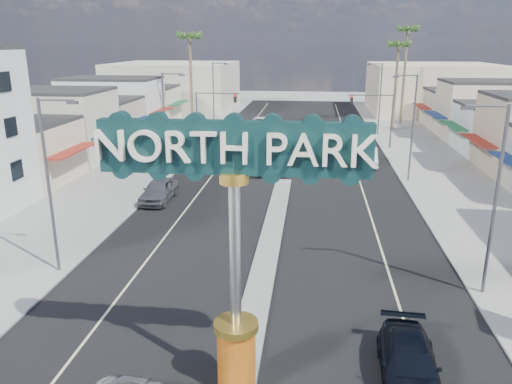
% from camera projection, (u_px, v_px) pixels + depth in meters
% --- Properties ---
extents(ground, '(160.00, 160.00, 0.00)m').
position_uv_depth(ground, '(284.00, 178.00, 43.92)').
color(ground, gray).
rests_on(ground, ground).
extents(road, '(20.00, 120.00, 0.01)m').
position_uv_depth(road, '(284.00, 178.00, 43.91)').
color(road, black).
rests_on(road, ground).
extents(median_island, '(1.30, 30.00, 0.16)m').
position_uv_depth(median_island, '(268.00, 249.00, 28.68)').
color(median_island, gray).
rests_on(median_island, ground).
extents(sidewalk_left, '(8.00, 120.00, 0.12)m').
position_uv_depth(sidewalk_left, '(131.00, 173.00, 45.42)').
color(sidewalk_left, gray).
rests_on(sidewalk_left, ground).
extents(sidewalk_right, '(8.00, 120.00, 0.12)m').
position_uv_depth(sidewalk_right, '(449.00, 182.00, 42.38)').
color(sidewalk_right, gray).
rests_on(sidewalk_right, ground).
extents(storefront_row_left, '(12.00, 42.00, 6.00)m').
position_uv_depth(storefront_row_left, '(86.00, 118.00, 58.02)').
color(storefront_row_left, beige).
rests_on(storefront_row_left, ground).
extents(backdrop_far_left, '(20.00, 20.00, 8.00)m').
position_uv_depth(backdrop_far_left, '(175.00, 86.00, 87.94)').
color(backdrop_far_left, '#B7B29E').
rests_on(backdrop_far_left, ground).
extents(backdrop_far_right, '(20.00, 20.00, 8.00)m').
position_uv_depth(backdrop_far_right, '(432.00, 89.00, 83.17)').
color(backdrop_far_right, beige).
rests_on(backdrop_far_right, ground).
extents(gateway_sign, '(8.20, 1.50, 9.15)m').
position_uv_depth(gateway_sign, '(235.00, 229.00, 15.55)').
color(gateway_sign, '#D04710').
rests_on(gateway_sign, median_island).
extents(traffic_signal_left, '(5.09, 0.45, 6.00)m').
position_uv_depth(traffic_signal_left, '(212.00, 108.00, 56.99)').
color(traffic_signal_left, '#47474C').
rests_on(traffic_signal_left, ground).
extents(traffic_signal_right, '(5.09, 0.45, 6.00)m').
position_uv_depth(traffic_signal_right, '(376.00, 110.00, 54.99)').
color(traffic_signal_right, '#47474C').
rests_on(traffic_signal_right, ground).
extents(streetlight_l_near, '(2.03, 0.22, 9.00)m').
position_uv_depth(streetlight_l_near, '(51.00, 178.00, 24.56)').
color(streetlight_l_near, '#47474C').
rests_on(streetlight_l_near, ground).
extents(streetlight_l_mid, '(2.03, 0.22, 9.00)m').
position_uv_depth(streetlight_l_mid, '(166.00, 119.00, 43.58)').
color(streetlight_l_mid, '#47474C').
rests_on(streetlight_l_mid, ground).
extents(streetlight_l_far, '(2.03, 0.22, 9.00)m').
position_uv_depth(streetlight_l_far, '(215.00, 94.00, 64.50)').
color(streetlight_l_far, '#47474C').
rests_on(streetlight_l_far, ground).
extents(streetlight_r_near, '(2.03, 0.22, 9.00)m').
position_uv_depth(streetlight_r_near, '(493.00, 192.00, 22.30)').
color(streetlight_r_near, '#47474C').
rests_on(streetlight_r_near, ground).
extents(streetlight_r_mid, '(2.03, 0.22, 9.00)m').
position_uv_depth(streetlight_r_mid, '(411.00, 123.00, 41.32)').
color(streetlight_r_mid, '#47474C').
rests_on(streetlight_r_mid, ground).
extents(streetlight_r_far, '(2.03, 0.22, 9.00)m').
position_uv_depth(streetlight_r_far, '(379.00, 96.00, 62.24)').
color(streetlight_r_far, '#47474C').
rests_on(streetlight_r_far, ground).
extents(palm_left_far, '(2.60, 2.60, 13.10)m').
position_uv_depth(palm_left_far, '(190.00, 42.00, 61.02)').
color(palm_left_far, brown).
rests_on(palm_left_far, ground).
extents(palm_right_mid, '(2.60, 2.60, 12.10)m').
position_uv_depth(palm_right_mid, '(399.00, 49.00, 64.16)').
color(palm_right_mid, brown).
rests_on(palm_right_mid, ground).
extents(palm_right_far, '(2.60, 2.60, 14.10)m').
position_uv_depth(palm_right_far, '(408.00, 35.00, 69.14)').
color(palm_right_far, brown).
rests_on(palm_right_far, ground).
extents(suv_right, '(2.28, 5.05, 1.43)m').
position_uv_depth(suv_right, '(409.00, 364.00, 17.44)').
color(suv_right, black).
rests_on(suv_right, ground).
extents(car_parked_left, '(2.08, 5.00, 1.69)m').
position_uv_depth(car_parked_left, '(159.00, 190.00, 37.41)').
color(car_parked_left, slate).
rests_on(car_parked_left, ground).
extents(car_parked_right, '(2.04, 5.18, 1.68)m').
position_uv_depth(car_parked_right, '(367.00, 157.00, 48.22)').
color(car_parked_right, white).
rests_on(car_parked_right, ground).
extents(city_bus, '(4.73, 13.86, 3.78)m').
position_uv_depth(city_bus, '(268.00, 143.00, 49.40)').
color(city_bus, white).
rests_on(city_bus, ground).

